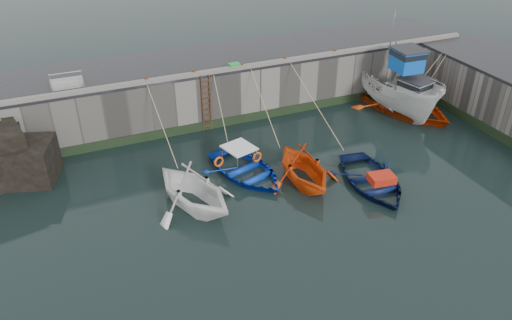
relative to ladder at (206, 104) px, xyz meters
name	(u,v)px	position (x,y,z in m)	size (l,w,h in m)	color
ground	(329,224)	(2.00, -9.91, -1.59)	(120.00, 120.00, 0.00)	black
quay_back	(225,82)	(2.00, 2.59, -0.09)	(30.00, 5.00, 3.00)	slate
road_back	(224,57)	(2.00, 2.59, 1.49)	(30.00, 5.00, 0.16)	black
kerb_back	(239,68)	(2.00, 0.24, 1.67)	(30.00, 0.30, 0.20)	slate
algae_back	(241,119)	(2.00, 0.05, -1.34)	(30.00, 0.08, 0.50)	black
algae_right	(502,138)	(13.96, -7.41, -1.34)	(0.08, 15.00, 0.50)	black
ladder	(206,104)	(0.00, 0.00, 0.00)	(0.51, 0.08, 3.20)	#3F1E0F
boat_near_white	(194,206)	(-2.79, -6.56, -1.59)	(3.94, 4.57, 2.41)	white
boat_near_white_rope	(168,156)	(-2.79, -1.99, -1.59)	(0.04, 4.89, 3.10)	tan
boat_near_blue	(246,174)	(0.24, -5.07, -1.59)	(3.34, 4.67, 0.97)	#0C35B9
boat_near_blue_rope	(219,139)	(0.24, -1.24, -1.59)	(0.04, 3.71, 3.10)	tan
boat_near_blacktrim	(303,182)	(2.44, -6.70, -1.59)	(3.64, 4.22, 2.22)	#DC420B
boat_near_blacktrim_rope	(263,138)	(2.44, -2.06, -1.59)	(0.04, 5.01, 3.10)	tan
boat_near_navy	(371,184)	(5.26, -8.14, -1.59)	(3.37, 4.72, 0.98)	#0A1643
boat_near_navy_rope	(315,134)	(5.26, -2.78, -1.59)	(0.04, 6.29, 3.10)	tan
boat_far_white	(396,89)	(11.19, -1.73, -0.35)	(3.27, 7.83, 5.97)	silver
boat_far_orange	(404,104)	(11.51, -2.27, -1.17)	(5.92, 7.23, 4.31)	#F94A0D
fish_crate	(234,66)	(1.80, 0.39, 1.72)	(0.59, 0.41, 0.31)	green
railing	(67,83)	(-6.75, 1.33, 1.77)	(1.60, 1.05, 1.00)	#A5A8AD
bollard_a	(146,80)	(-3.00, 0.34, 1.71)	(0.18, 0.18, 0.28)	#3F1E0F
bollard_b	(194,73)	(-0.50, 0.34, 1.71)	(0.18, 0.18, 0.28)	#3F1E0F
bollard_c	(242,66)	(2.20, 0.34, 1.71)	(0.18, 0.18, 0.28)	#3F1E0F
bollard_d	(285,59)	(4.80, 0.34, 1.71)	(0.18, 0.18, 0.28)	#3F1E0F
bollard_e	(334,52)	(8.00, 0.34, 1.71)	(0.18, 0.18, 0.28)	#3F1E0F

